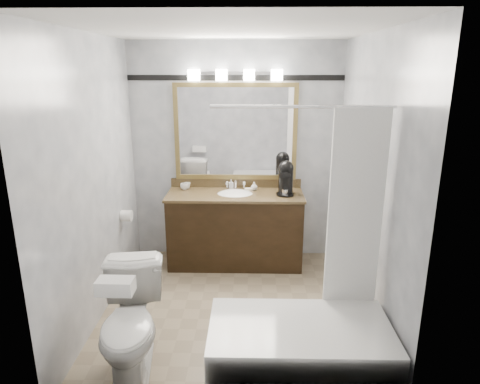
# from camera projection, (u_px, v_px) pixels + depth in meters

# --- Properties ---
(room) EXTENTS (2.42, 2.62, 2.52)m
(room) POSITION_uv_depth(u_px,v_px,m) (231.00, 183.00, 3.71)
(room) COLOR gray
(room) RESTS_ON ground
(vanity) EXTENTS (1.53, 0.58, 0.97)m
(vanity) POSITION_uv_depth(u_px,v_px,m) (235.00, 227.00, 4.91)
(vanity) COLOR black
(vanity) RESTS_ON ground
(mirror) EXTENTS (1.40, 0.04, 1.10)m
(mirror) POSITION_uv_depth(u_px,v_px,m) (236.00, 132.00, 4.87)
(mirror) COLOR olive
(mirror) RESTS_ON room
(vanity_light_bar) EXTENTS (1.02, 0.14, 0.12)m
(vanity_light_bar) POSITION_uv_depth(u_px,v_px,m) (235.00, 75.00, 4.64)
(vanity_light_bar) COLOR silver
(vanity_light_bar) RESTS_ON room
(accent_stripe) EXTENTS (2.40, 0.01, 0.06)m
(accent_stripe) POSITION_uv_depth(u_px,v_px,m) (236.00, 78.00, 4.71)
(accent_stripe) COLOR black
(accent_stripe) RESTS_ON room
(bathtub) EXTENTS (1.30, 0.75, 1.96)m
(bathtub) POSITION_uv_depth(u_px,v_px,m) (302.00, 344.00, 3.11)
(bathtub) COLOR white
(bathtub) RESTS_ON ground
(tp_roll) EXTENTS (0.11, 0.12, 0.12)m
(tp_roll) POSITION_uv_depth(u_px,v_px,m) (127.00, 216.00, 4.53)
(tp_roll) COLOR white
(tp_roll) RESTS_ON room
(toilet) EXTENTS (0.56, 0.85, 0.81)m
(toilet) POSITION_uv_depth(u_px,v_px,m) (131.00, 325.00, 3.13)
(toilet) COLOR white
(toilet) RESTS_ON ground
(tissue_box) EXTENTS (0.24, 0.13, 0.10)m
(tissue_box) POSITION_uv_depth(u_px,v_px,m) (115.00, 286.00, 2.76)
(tissue_box) COLOR white
(tissue_box) RESTS_ON toilet
(coffee_maker) EXTENTS (0.19, 0.25, 0.38)m
(coffee_maker) POSITION_uv_depth(u_px,v_px,m) (286.00, 177.00, 4.73)
(coffee_maker) COLOR black
(coffee_maker) RESTS_ON vanity
(cup_left) EXTENTS (0.12, 0.12, 0.07)m
(cup_left) POSITION_uv_depth(u_px,v_px,m) (184.00, 186.00, 4.94)
(cup_left) COLOR white
(cup_left) RESTS_ON vanity
(cup_right) EXTENTS (0.09, 0.09, 0.07)m
(cup_right) POSITION_uv_depth(u_px,v_px,m) (187.00, 186.00, 4.98)
(cup_right) COLOR white
(cup_right) RESTS_ON vanity
(soap_bottle_a) EXTENTS (0.06, 0.06, 0.11)m
(soap_bottle_a) POSITION_uv_depth(u_px,v_px,m) (231.00, 184.00, 4.97)
(soap_bottle_a) COLOR white
(soap_bottle_a) RESTS_ON vanity
(soap_bottle_b) EXTENTS (0.10, 0.10, 0.10)m
(soap_bottle_b) POSITION_uv_depth(u_px,v_px,m) (254.00, 186.00, 4.91)
(soap_bottle_b) COLOR white
(soap_bottle_b) RESTS_ON vanity
(soap_bar) EXTENTS (0.09, 0.07, 0.03)m
(soap_bar) POSITION_uv_depth(u_px,v_px,m) (249.00, 189.00, 4.90)
(soap_bar) COLOR beige
(soap_bar) RESTS_ON vanity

